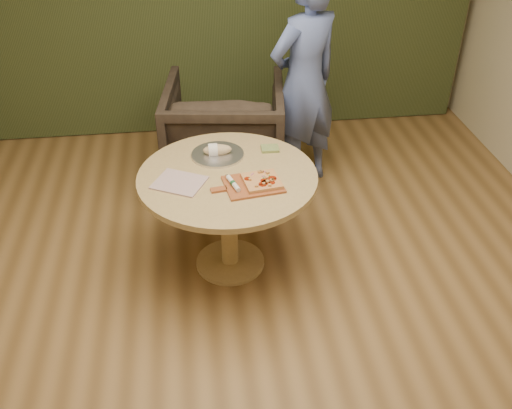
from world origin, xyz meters
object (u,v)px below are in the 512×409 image
object	(u,v)px
flatbread_pizza	(262,181)
bread_roll	(216,150)
pedestal_table	(228,193)
pizza_paddle	(251,185)
person_standing	(304,83)
serving_tray	(218,154)
armchair	(225,129)
cutlery_roll	(233,183)

from	to	relation	value
flatbread_pizza	bread_roll	world-z (taller)	bread_roll
pedestal_table	pizza_paddle	size ratio (longest dim) A/B	2.51
pizza_paddle	bread_roll	bearing A→B (deg)	106.86
pizza_paddle	flatbread_pizza	distance (m)	0.07
bread_roll	person_standing	size ratio (longest dim) A/B	0.11
serving_tray	person_standing	distance (m)	1.10
pizza_paddle	armchair	bearing A→B (deg)	84.57
flatbread_pizza	person_standing	xyz separation A→B (m)	(0.50, 1.20, 0.13)
flatbread_pizza	serving_tray	world-z (taller)	flatbread_pizza
cutlery_roll	flatbread_pizza	bearing A→B (deg)	-14.01
armchair	person_standing	xyz separation A→B (m)	(0.63, -0.09, 0.41)
pedestal_table	armchair	size ratio (longest dim) A/B	1.19
serving_tray	bread_roll	distance (m)	0.04
pedestal_table	flatbread_pizza	xyz separation A→B (m)	(0.20, -0.15, 0.17)
serving_tray	bread_roll	world-z (taller)	bread_roll
flatbread_pizza	armchair	size ratio (longest dim) A/B	0.25
cutlery_roll	person_standing	world-z (taller)	person_standing
pizza_paddle	bread_roll	xyz separation A→B (m)	(-0.19, 0.41, 0.04)
bread_roll	person_standing	distance (m)	1.11
cutlery_roll	person_standing	xyz separation A→B (m)	(0.68, 1.21, 0.12)
person_standing	pedestal_table	bearing A→B (deg)	27.57
serving_tray	armchair	size ratio (longest dim) A/B	0.36
flatbread_pizza	cutlery_roll	xyz separation A→B (m)	(-0.18, -0.01, 0.00)
pizza_paddle	person_standing	size ratio (longest dim) A/B	0.26
pedestal_table	cutlery_roll	xyz separation A→B (m)	(0.02, -0.16, 0.17)
serving_tray	bread_roll	size ratio (longest dim) A/B	1.84
serving_tray	armchair	world-z (taller)	armchair
bread_roll	armchair	xyz separation A→B (m)	(0.12, 0.89, -0.30)
pizza_paddle	person_standing	xyz separation A→B (m)	(0.57, 1.20, 0.15)
pedestal_table	bread_roll	size ratio (longest dim) A/B	6.03
pedestal_table	bread_roll	bearing A→B (deg)	101.82
flatbread_pizza	pedestal_table	bearing A→B (deg)	144.38
bread_roll	pedestal_table	bearing A→B (deg)	-78.18
pedestal_table	cutlery_roll	distance (m)	0.23
cutlery_roll	armchair	xyz separation A→B (m)	(0.05, 1.30, -0.29)
pizza_paddle	armchair	xyz separation A→B (m)	(-0.07, 1.30, -0.27)
flatbread_pizza	cutlery_roll	world-z (taller)	flatbread_pizza
pedestal_table	pizza_paddle	world-z (taller)	pizza_paddle
flatbread_pizza	armchair	bearing A→B (deg)	95.92
flatbread_pizza	serving_tray	distance (m)	0.47
flatbread_pizza	person_standing	bearing A→B (deg)	67.43
pizza_paddle	bread_roll	distance (m)	0.45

